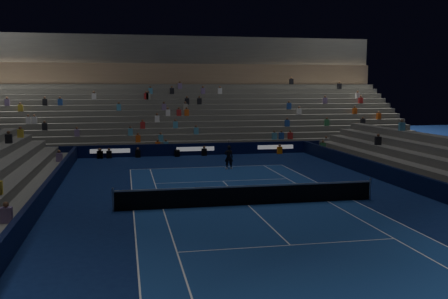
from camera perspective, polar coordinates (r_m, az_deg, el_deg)
ground at (r=24.67m, az=2.72°, el=-6.30°), size 90.00×90.00×0.00m
court_surface at (r=24.67m, az=2.72°, el=-6.29°), size 10.97×23.77×0.01m
sponsor_barrier_far at (r=42.51m, az=-3.27°, el=0.03°), size 44.00×0.25×1.00m
sponsor_barrier_east at (r=28.46m, az=22.10°, el=-3.99°), size 0.25×37.00×1.00m
sponsor_barrier_west at (r=24.18m, az=-20.31°, el=-5.80°), size 0.25×37.00×1.00m
grandstand_main at (r=51.57m, az=-4.74°, el=4.46°), size 44.00×15.20×11.20m
tennis_net at (r=24.56m, az=2.73°, el=-5.16°), size 12.90×0.10×1.10m
tennis_player at (r=35.26m, az=0.55°, el=-0.87°), size 0.62×0.42×1.67m
broadcast_camera at (r=41.86m, az=-5.32°, el=-0.40°), size 0.41×0.85×0.54m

